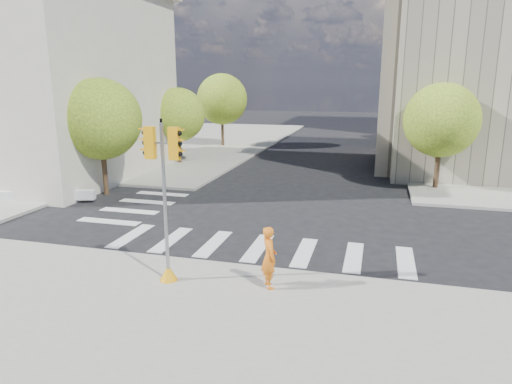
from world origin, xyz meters
TOP-DOWN VIEW (x-y plane):
  - ground at (0.00, 0.00)m, footprint 160.00×160.00m
  - sidewalk_far_left at (-20.00, 26.00)m, footprint 28.00×40.00m
  - classical_building at (-20.00, 8.00)m, footprint 19.00×15.00m
  - tree_lw_near at (-10.50, 4.00)m, footprint 4.40×4.40m
  - tree_lw_mid at (-10.50, 14.00)m, footprint 4.00×4.00m
  - tree_lw_far at (-10.50, 24.00)m, footprint 4.80×4.80m
  - tree_re_near at (7.50, 10.00)m, footprint 4.20×4.20m
  - tree_re_mid at (7.50, 22.00)m, footprint 4.60×4.60m
  - tree_re_far at (7.50, 34.00)m, footprint 4.00×4.00m
  - lamp_near at (8.00, 14.00)m, footprint 0.35×0.18m
  - lamp_far at (8.00, 28.00)m, footprint 0.35×0.18m
  - traffic_signal at (-1.98, -5.83)m, footprint 1.07×0.56m
  - photographer at (1.17, -5.49)m, footprint 0.75×0.83m
  - planter_wall at (-13.00, 1.50)m, footprint 5.86×2.12m

SIDE VIEW (x-z plane):
  - ground at x=0.00m, z-range 0.00..0.00m
  - sidewalk_far_left at x=-20.00m, z-range 0.00..0.15m
  - planter_wall at x=-13.00m, z-range 0.15..0.65m
  - photographer at x=1.17m, z-range 0.15..2.06m
  - traffic_signal at x=-1.98m, z-range -0.21..4.80m
  - tree_lw_mid at x=-10.50m, z-range 0.88..6.65m
  - tree_re_far at x=7.50m, z-range 0.93..6.80m
  - tree_re_near at x=7.50m, z-range 0.97..7.13m
  - tree_lw_near at x=-10.50m, z-range 1.00..7.41m
  - tree_re_mid at x=7.50m, z-range 1.02..7.68m
  - tree_lw_far at x=-10.50m, z-range 1.07..8.01m
  - lamp_near at x=8.00m, z-range 0.52..8.63m
  - lamp_far at x=8.00m, z-range 0.52..8.63m
  - classical_building at x=-20.00m, z-range 0.09..12.79m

